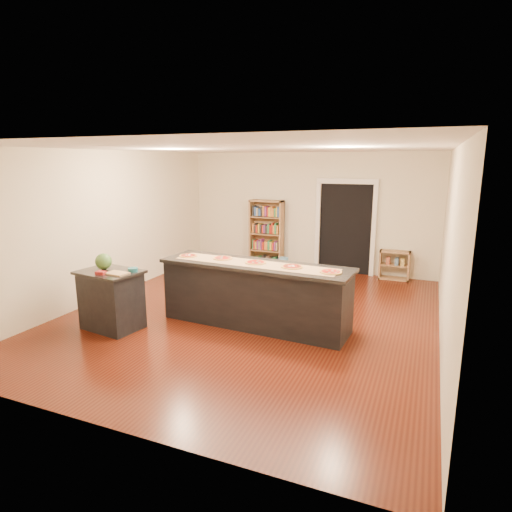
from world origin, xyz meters
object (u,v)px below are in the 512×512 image
at_px(low_shelf, 394,265).
at_px(watermelon, 103,261).
at_px(bookshelf, 266,234).
at_px(waste_bin, 283,264).
at_px(side_counter, 112,299).
at_px(kitchen_island, 255,294).

height_order(low_shelf, watermelon, watermelon).
relative_size(low_shelf, watermelon, 2.56).
xyz_separation_m(bookshelf, watermelon, (-0.94, -4.64, 0.23)).
bearing_deg(low_shelf, waste_bin, -174.25).
bearing_deg(bookshelf, watermelon, -101.52).
distance_m(bookshelf, waste_bin, 0.89).
distance_m(side_counter, waste_bin, 4.65).
bearing_deg(low_shelf, side_counter, -129.45).
bearing_deg(side_counter, watermelon, 169.47).
bearing_deg(waste_bin, watermelon, -108.65).
relative_size(kitchen_island, side_counter, 3.27).
distance_m(low_shelf, waste_bin, 2.54).
bearing_deg(watermelon, low_shelf, 49.20).
xyz_separation_m(low_shelf, watermelon, (-4.01, -4.64, 0.74)).
distance_m(side_counter, watermelon, 0.61).
xyz_separation_m(kitchen_island, waste_bin, (-0.69, 3.45, -0.35)).
relative_size(bookshelf, low_shelf, 2.56).
bearing_deg(bookshelf, waste_bin, -24.57).
relative_size(kitchen_island, watermelon, 12.17).
distance_m(kitchen_island, waste_bin, 3.53).
height_order(side_counter, low_shelf, side_counter).
bearing_deg(low_shelf, kitchen_island, -116.34).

